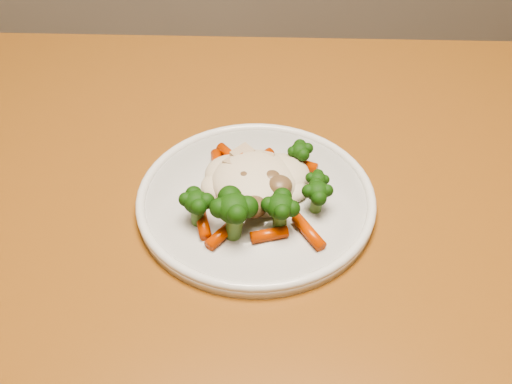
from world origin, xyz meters
TOP-DOWN VIEW (x-y plane):
  - dining_table at (-0.15, 0.17)m, footprint 1.28×0.93m
  - plate at (-0.24, 0.22)m, footprint 0.25×0.25m
  - meal at (-0.24, 0.21)m, footprint 0.16×0.17m

SIDE VIEW (x-z plane):
  - dining_table at x=-0.15m, z-range 0.28..1.03m
  - plate at x=-0.24m, z-range 0.75..0.76m
  - meal at x=-0.24m, z-range 0.76..0.81m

